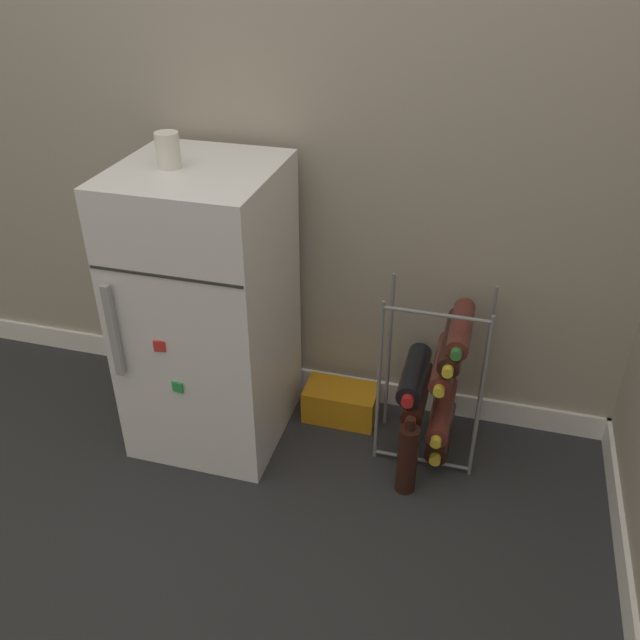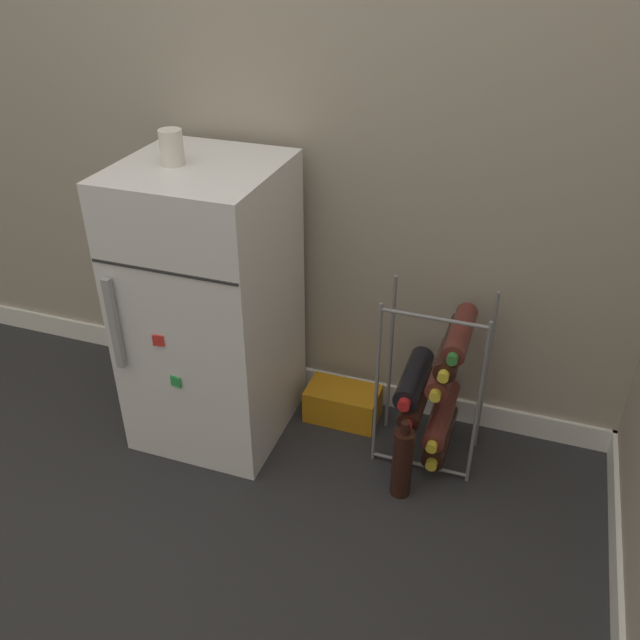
% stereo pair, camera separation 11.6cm
% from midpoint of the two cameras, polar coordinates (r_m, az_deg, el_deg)
% --- Properties ---
extents(ground_plane, '(14.00, 14.00, 0.00)m').
position_cam_midpoint_polar(ground_plane, '(2.12, -3.22, -17.09)').
color(ground_plane, '#28282B').
extents(wall_back, '(6.82, 0.07, 2.50)m').
position_cam_midpoint_polar(wall_back, '(2.10, 2.11, 21.86)').
color(wall_back, '#9E9384').
rests_on(wall_back, ground_plane).
extents(mini_fridge, '(0.47, 0.52, 0.95)m').
position_cam_midpoint_polar(mini_fridge, '(2.23, -10.86, 0.81)').
color(mini_fridge, white).
rests_on(mini_fridge, ground_plane).
extents(wine_rack, '(0.33, 0.33, 0.61)m').
position_cam_midpoint_polar(wine_rack, '(2.20, 8.39, -5.07)').
color(wine_rack, slate).
rests_on(wine_rack, ground_plane).
extents(soda_box, '(0.26, 0.15, 0.13)m').
position_cam_midpoint_polar(soda_box, '(2.45, 0.41, -7.00)').
color(soda_box, orange).
rests_on(soda_box, ground_plane).
extents(fridge_top_cup, '(0.07, 0.07, 0.10)m').
position_cam_midpoint_polar(fridge_top_cup, '(2.03, -14.33, 13.67)').
color(fridge_top_cup, silver).
rests_on(fridge_top_cup, mini_fridge).
extents(loose_bottle_floor, '(0.06, 0.06, 0.29)m').
position_cam_midpoint_polar(loose_bottle_floor, '(2.15, 5.79, -11.55)').
color(loose_bottle_floor, black).
rests_on(loose_bottle_floor, ground_plane).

